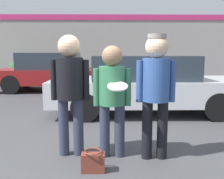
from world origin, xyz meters
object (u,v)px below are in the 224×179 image
Objects in this scene: shrub at (20,70)px; handbag at (93,162)px; parked_car_far at (52,72)px; person_left at (70,84)px; person_middle_with_frisbee at (112,92)px; person_right at (156,84)px; parked_car_near at (145,84)px.

shrub is 11.54m from handbag.
parked_car_far is 3.75× the size of shrub.
shrub reaches higher than handbag.
parked_car_far is (-1.73, 6.48, -0.31)m from person_left.
parked_car_far is at bearing 106.55° from handbag.
person_middle_with_frisbee is at bearing -70.27° from parked_car_far.
person_middle_with_frisbee is at bearing -6.28° from person_left.
shrub is (-5.47, 10.15, -0.50)m from person_right.
parked_car_far is at bearing 109.73° from person_middle_with_frisbee.
person_left is 0.37× the size of parked_car_near.
person_left and person_right have the same top height.
person_middle_with_frisbee is 0.63m from person_right.
parked_car_near is (0.88, 2.71, -0.24)m from person_middle_with_frisbee.
parked_car_near is 1.09× the size of parked_car_far.
person_left is at bearing -75.02° from parked_car_far.
handbag is (-0.87, -0.42, -0.95)m from person_right.
person_middle_with_frisbee is 0.37× the size of parked_car_far.
person_middle_with_frisbee is 11.19m from shrub.
person_right is at bearing 25.95° from handbag.
person_left is 1.23m from person_right.
shrub is 3.90× the size of handbag.
handbag is at bearing -66.49° from shrub.
person_right is at bearing -95.53° from parked_car_near.
shrub is (-4.24, 10.01, -0.50)m from person_left.
person_left is 1.00× the size of person_right.
handbag is (4.60, -10.57, -0.45)m from shrub.
shrub is (-2.51, 3.53, -0.18)m from parked_car_far.
parked_car_far reaches higher than parked_car_near.
parked_car_near is at bearing 71.95° from person_middle_with_frisbee.
person_middle_with_frisbee is at bearing 173.13° from person_right.
shrub is at bearing 127.88° from parked_car_near.
parked_car_near reaches higher than shrub.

